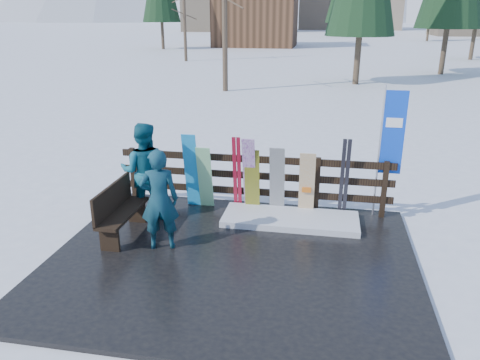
% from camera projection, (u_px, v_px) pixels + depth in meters
% --- Properties ---
extents(ground, '(700.00, 700.00, 0.00)m').
position_uv_depth(ground, '(232.00, 262.00, 7.77)').
color(ground, white).
rests_on(ground, ground).
extents(deck, '(6.00, 5.00, 0.08)m').
position_uv_depth(deck, '(232.00, 260.00, 7.76)').
color(deck, black).
rests_on(deck, ground).
extents(fence, '(5.60, 0.10, 1.15)m').
position_uv_depth(fence, '(253.00, 177.00, 9.56)').
color(fence, black).
rests_on(fence, deck).
extents(snow_patch, '(2.60, 1.00, 0.12)m').
position_uv_depth(snow_patch, '(290.00, 219.00, 9.07)').
color(snow_patch, white).
rests_on(snow_patch, deck).
extents(bench, '(0.41, 1.50, 0.97)m').
position_uv_depth(bench, '(119.00, 209.00, 8.38)').
color(bench, black).
rests_on(bench, deck).
extents(snowboard_0, '(0.29, 0.33, 1.60)m').
position_uv_depth(snowboard_0, '(191.00, 171.00, 9.53)').
color(snowboard_0, '#1D9AE5').
rests_on(snowboard_0, deck).
extents(snowboard_1, '(0.29, 0.31, 1.34)m').
position_uv_depth(snowboard_1, '(205.00, 178.00, 9.52)').
color(snowboard_1, white).
rests_on(snowboard_1, deck).
extents(snowboard_2, '(0.30, 0.23, 1.34)m').
position_uv_depth(snowboard_2, '(252.00, 181.00, 9.35)').
color(snowboard_2, yellow).
rests_on(snowboard_2, deck).
extents(snowboard_3, '(0.25, 0.44, 1.58)m').
position_uv_depth(snowboard_3, '(249.00, 175.00, 9.32)').
color(snowboard_3, white).
rests_on(snowboard_3, deck).
extents(snowboard_4, '(0.29, 0.31, 1.41)m').
position_uv_depth(snowboard_4, '(277.00, 181.00, 9.26)').
color(snowboard_4, black).
rests_on(snowboard_4, deck).
extents(snowboard_5, '(0.31, 0.24, 1.32)m').
position_uv_depth(snowboard_5, '(307.00, 184.00, 9.17)').
color(snowboard_5, silver).
rests_on(snowboard_5, deck).
extents(ski_pair_a, '(0.16, 0.24, 1.56)m').
position_uv_depth(ski_pair_a, '(237.00, 173.00, 9.44)').
color(ski_pair_a, maroon).
rests_on(ski_pair_a, deck).
extents(ski_pair_b, '(0.17, 0.24, 1.62)m').
position_uv_depth(ski_pair_b, '(344.00, 178.00, 9.06)').
color(ski_pair_b, black).
rests_on(ski_pair_b, deck).
extents(rental_flag, '(0.45, 0.04, 2.60)m').
position_uv_depth(rental_flag, '(390.00, 138.00, 8.85)').
color(rental_flag, silver).
rests_on(rental_flag, deck).
extents(person_front, '(0.74, 0.59, 1.76)m').
position_uv_depth(person_front, '(159.00, 200.00, 7.82)').
color(person_front, '#145458').
rests_on(person_front, deck).
extents(person_back, '(1.04, 0.88, 1.90)m').
position_uv_depth(person_back, '(144.00, 171.00, 9.05)').
color(person_back, '#12576B').
rests_on(person_back, deck).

